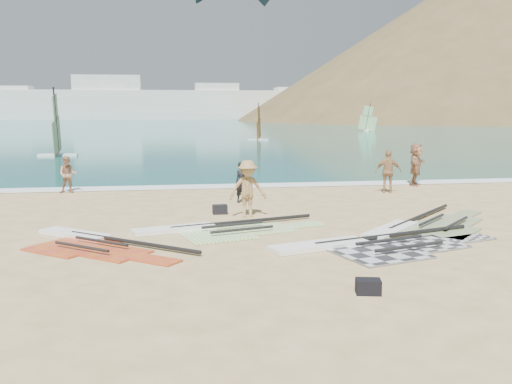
{
  "coord_description": "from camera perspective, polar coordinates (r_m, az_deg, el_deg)",
  "views": [
    {
      "loc": [
        -3.24,
        -12.99,
        3.58
      ],
      "look_at": [
        -0.68,
        4.0,
        1.0
      ],
      "focal_mm": 40.0,
      "sensor_mm": 36.0,
      "label": 1
    }
  ],
  "objects": [
    {
      "name": "ground",
      "position": [
        13.85,
        5.3,
        -6.47
      ],
      "size": [
        300.0,
        300.0,
        0.0
      ],
      "primitive_type": "plane",
      "color": "#D8B17E",
      "rests_on": "ground"
    },
    {
      "name": "rig_red",
      "position": [
        15.59,
        -16.19,
        -4.9
      ],
      "size": [
        4.5,
        4.44,
        0.2
      ],
      "rotation": [
        0.0,
        0.0,
        -0.67
      ],
      "color": "#B41D2E",
      "rests_on": "ground"
    },
    {
      "name": "beachgoer_right",
      "position": [
        26.99,
        15.69,
        2.68
      ],
      "size": [
        1.44,
        1.83,
        1.94
      ],
      "primitive_type": "imported",
      "rotation": [
        0.0,
        0.0,
        1.01
      ],
      "color": "#AA7754",
      "rests_on": "ground"
    },
    {
      "name": "gear_bag_far",
      "position": [
        11.34,
        11.16,
        -9.26
      ],
      "size": [
        0.53,
        0.42,
        0.29
      ],
      "primitive_type": "cube",
      "rotation": [
        0.0,
        0.0,
        -0.21
      ],
      "color": "black",
      "rests_on": "ground"
    },
    {
      "name": "gear_bag_near",
      "position": [
        19.21,
        -3.63,
        -1.75
      ],
      "size": [
        0.5,
        0.37,
        0.31
      ],
      "primitive_type": "cube",
      "rotation": [
        0.0,
        0.0,
        0.04
      ],
      "color": "black",
      "rests_on": "ground"
    },
    {
      "name": "beachgoer_back",
      "position": [
        24.38,
        13.09,
        2.02
      ],
      "size": [
        1.14,
        0.7,
        1.81
      ],
      "primitive_type": "imported",
      "rotation": [
        0.0,
        0.0,
        2.88
      ],
      "color": "tan",
      "rests_on": "ground"
    },
    {
      "name": "beachgoer_left",
      "position": [
        25.01,
        -18.31,
        1.66
      ],
      "size": [
        0.76,
        0.59,
        1.54
      ],
      "primitive_type": "imported",
      "rotation": [
        0.0,
        0.0,
        0.01
      ],
      "color": "#A27858",
      "rests_on": "ground"
    },
    {
      "name": "rig_orange",
      "position": [
        17.82,
        16.38,
        -3.23
      ],
      "size": [
        5.36,
        4.85,
        0.2
      ],
      "rotation": [
        0.0,
        0.0,
        0.79
      ],
      "color": "orange",
      "rests_on": "ground"
    },
    {
      "name": "person_wetsuit",
      "position": [
        21.38,
        -1.4,
        0.97
      ],
      "size": [
        0.64,
        0.52,
        1.53
      ],
      "primitive_type": "imported",
      "rotation": [
        0.0,
        0.0,
        0.32
      ],
      "color": "black",
      "rests_on": "ground"
    },
    {
      "name": "surf_line",
      "position": [
        25.74,
        -1.24,
        0.55
      ],
      "size": [
        300.0,
        1.2,
        0.04
      ],
      "primitive_type": "cube",
      "color": "white",
      "rests_on": "ground"
    },
    {
      "name": "far_town",
      "position": [
        163.47,
        -13.07,
        8.64
      ],
      "size": [
        160.0,
        8.0,
        12.0
      ],
      "color": "white",
      "rests_on": "ground"
    },
    {
      "name": "headland_main",
      "position": [
        168.06,
        23.3,
        6.63
      ],
      "size": [
        143.0,
        143.0,
        45.0
      ],
      "primitive_type": "cone",
      "color": "brown",
      "rests_on": "ground"
    },
    {
      "name": "sea",
      "position": [
        145.07,
        -7.32,
        7.06
      ],
      "size": [
        300.0,
        240.0,
        0.06
      ],
      "primitive_type": "cube",
      "color": "#0C4954",
      "rests_on": "ground"
    },
    {
      "name": "rig_grey",
      "position": [
        15.0,
        11.5,
        -5.24
      ],
      "size": [
        6.4,
        3.54,
        0.2
      ],
      "rotation": [
        0.0,
        0.0,
        0.3
      ],
      "color": "#292A2C",
      "rests_on": "ground"
    },
    {
      "name": "rig_green",
      "position": [
        16.61,
        -3.94,
        -3.75
      ],
      "size": [
        5.82,
        3.18,
        0.2
      ],
      "rotation": [
        0.0,
        0.0,
        0.29
      ],
      "color": "#80D536",
      "rests_on": "ground"
    },
    {
      "name": "windsurfer_centre",
      "position": [
        60.96,
        0.27,
        6.31
      ],
      "size": [
        2.29,
        2.58,
        4.02
      ],
      "rotation": [
        0.0,
        0.0,
        -0.32
      ],
      "color": "white",
      "rests_on": "ground"
    },
    {
      "name": "beachgoer_mid",
      "position": [
        18.56,
        -0.83,
        0.34
      ],
      "size": [
        1.24,
        0.76,
        1.86
      ],
      "primitive_type": "imported",
      "rotation": [
        0.0,
        0.0,
        0.06
      ],
      "color": "#A27C4B",
      "rests_on": "ground"
    },
    {
      "name": "windsurfer_right",
      "position": [
        84.68,
        11.11,
        6.79
      ],
      "size": [
        2.44,
        2.29,
        4.12
      ],
      "rotation": [
        0.0,
        0.0,
        1.06
      ],
      "color": "white",
      "rests_on": "ground"
    },
    {
      "name": "windsurfer_left",
      "position": [
        43.71,
        -19.29,
        5.22
      ],
      "size": [
        2.75,
        3.36,
        5.01
      ],
      "rotation": [
        0.0,
        0.0,
        0.02
      ],
      "color": "white",
      "rests_on": "ground"
    }
  ]
}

